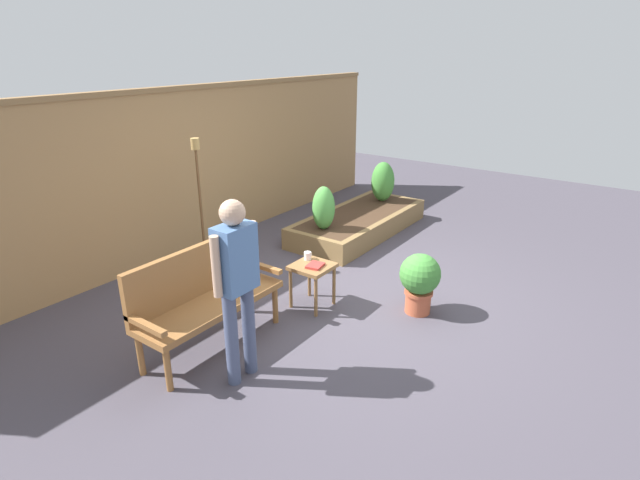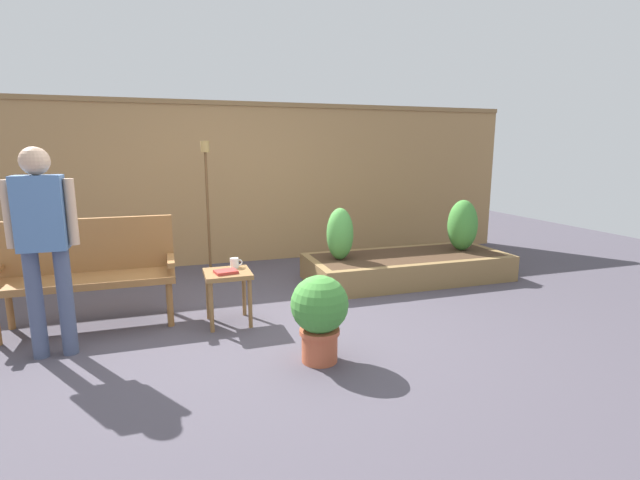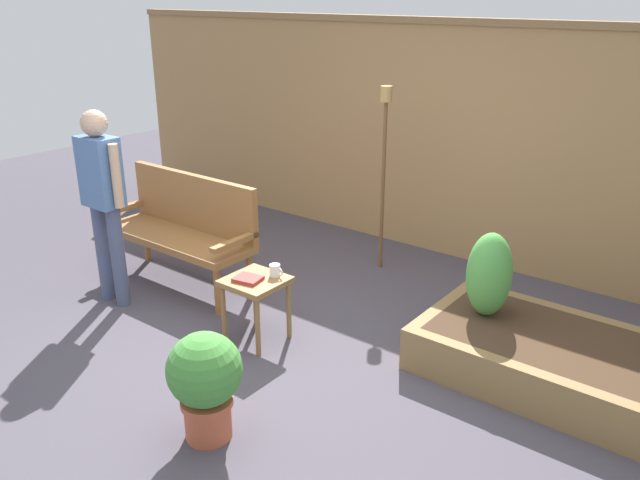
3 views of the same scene
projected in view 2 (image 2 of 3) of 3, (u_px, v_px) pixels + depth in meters
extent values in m
plane|color=#47424C|center=(273.00, 328.00, 4.08)|extent=(14.00, 14.00, 0.00)
cube|color=#A37A4C|center=(230.00, 186.00, 6.30)|extent=(8.40, 0.10, 2.10)
cube|color=olive|center=(227.00, 103.00, 6.10)|extent=(8.40, 0.14, 0.06)
cylinder|color=#936033|center=(169.00, 293.00, 4.43)|extent=(0.06, 0.06, 0.40)
cylinder|color=#936033|center=(170.00, 304.00, 4.10)|extent=(0.06, 0.06, 0.40)
cylinder|color=#936033|center=(9.00, 307.00, 4.03)|extent=(0.06, 0.06, 0.40)
cube|color=#936033|center=(88.00, 280.00, 4.02)|extent=(1.44, 0.48, 0.06)
cube|color=#936033|center=(89.00, 245.00, 4.16)|extent=(1.44, 0.06, 0.48)
cube|color=#936033|center=(171.00, 260.00, 4.21)|extent=(0.06, 0.48, 0.04)
cylinder|color=olive|center=(244.00, 293.00, 4.36)|extent=(0.04, 0.04, 0.44)
cylinder|color=olive|center=(250.00, 304.00, 4.06)|extent=(0.04, 0.04, 0.44)
cylinder|color=olive|center=(208.00, 296.00, 4.26)|extent=(0.04, 0.04, 0.44)
cylinder|color=olive|center=(211.00, 308.00, 3.96)|extent=(0.04, 0.04, 0.44)
cube|color=olive|center=(228.00, 274.00, 4.11)|extent=(0.40, 0.40, 0.04)
cylinder|color=white|center=(234.00, 263.00, 4.24)|extent=(0.08, 0.08, 0.09)
torus|color=white|center=(239.00, 263.00, 4.25)|extent=(0.06, 0.01, 0.06)
cube|color=#B2332D|center=(226.00, 272.00, 4.05)|extent=(0.21, 0.18, 0.03)
cylinder|color=#B75638|center=(320.00, 347.00, 3.43)|extent=(0.26, 0.26, 0.21)
cylinder|color=#B75638|center=(320.00, 331.00, 3.41)|extent=(0.30, 0.30, 0.04)
sphere|color=#428938|center=(320.00, 304.00, 3.37)|extent=(0.42, 0.42, 0.42)
cube|color=olive|center=(427.00, 277.00, 5.17)|extent=(2.40, 0.09, 0.30)
cube|color=olive|center=(390.00, 259.00, 6.02)|extent=(2.40, 0.09, 0.30)
cube|color=olive|center=(316.00, 275.00, 5.24)|extent=(0.09, 0.82, 0.30)
cube|color=olive|center=(488.00, 260.00, 5.95)|extent=(0.09, 0.82, 0.30)
cube|color=#422D1E|center=(407.00, 267.00, 5.59)|extent=(2.22, 0.82, 0.30)
cylinder|color=brown|center=(340.00, 257.00, 5.33)|extent=(0.04, 0.04, 0.06)
ellipsoid|color=#4C9942|center=(340.00, 234.00, 5.28)|extent=(0.30, 0.30, 0.59)
cylinder|color=brown|center=(461.00, 248.00, 5.83)|extent=(0.04, 0.04, 0.06)
ellipsoid|color=#428938|center=(462.00, 225.00, 5.78)|extent=(0.36, 0.36, 0.63)
cylinder|color=brown|center=(208.00, 216.00, 5.60)|extent=(0.03, 0.03, 1.51)
cylinder|color=#AD894C|center=(205.00, 147.00, 5.45)|extent=(0.10, 0.10, 0.13)
cylinder|color=#475170|center=(66.00, 302.00, 3.50)|extent=(0.11, 0.11, 0.82)
cylinder|color=#475170|center=(36.00, 305.00, 3.44)|extent=(0.11, 0.11, 0.82)
cube|color=#4C70A3|center=(41.00, 213.00, 3.34)|extent=(0.32, 0.20, 0.54)
cylinder|color=tan|center=(72.00, 212.00, 3.40)|extent=(0.07, 0.07, 0.49)
cylinder|color=tan|center=(8.00, 214.00, 3.28)|extent=(0.07, 0.07, 0.49)
sphere|color=tan|center=(34.00, 161.00, 3.27)|extent=(0.20, 0.20, 0.20)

